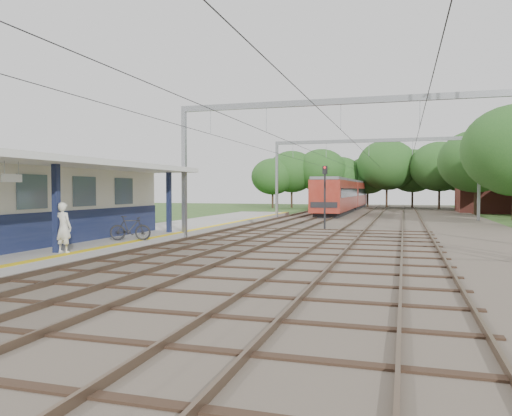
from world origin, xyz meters
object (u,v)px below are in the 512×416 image
(person, at_px, (63,228))
(train, at_px, (346,194))
(signal_post, at_px, (325,191))
(bicycle, at_px, (130,228))

(person, height_order, train, train)
(person, height_order, signal_post, signal_post)
(bicycle, xyz_separation_m, train, (5.10, 40.60, 1.15))
(person, bearing_deg, train, -90.67)
(person, relative_size, bicycle, 1.00)
(person, bearing_deg, bicycle, -84.23)
(person, xyz_separation_m, train, (5.10, 45.15, 0.79))
(train, height_order, signal_post, signal_post)
(person, distance_m, train, 45.45)
(bicycle, relative_size, train, 0.05)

